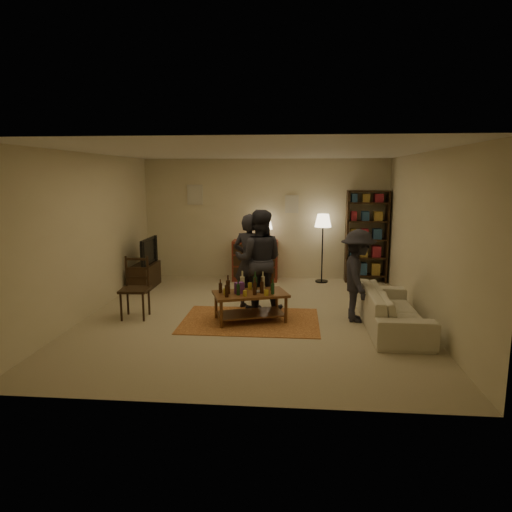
# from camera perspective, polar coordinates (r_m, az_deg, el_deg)

# --- Properties ---
(floor) EXTENTS (6.00, 6.00, 0.00)m
(floor) POSITION_cam_1_polar(r_m,az_deg,el_deg) (7.70, -0.42, -7.59)
(floor) COLOR #C6B793
(floor) RESTS_ON ground
(room_shell) EXTENTS (6.00, 6.00, 6.00)m
(room_shell) POSITION_cam_1_polar(r_m,az_deg,el_deg) (10.39, -2.46, 7.17)
(room_shell) COLOR beige
(room_shell) RESTS_ON ground
(rug) EXTENTS (2.20, 1.50, 0.01)m
(rug) POSITION_cam_1_polar(r_m,az_deg,el_deg) (7.48, -0.70, -8.09)
(rug) COLOR brown
(rug) RESTS_ON ground
(coffee_table) EXTENTS (1.30, 0.97, 0.81)m
(coffee_table) POSITION_cam_1_polar(r_m,az_deg,el_deg) (7.36, -0.81, -5.06)
(coffee_table) COLOR brown
(coffee_table) RESTS_ON ground
(dining_chair) EXTENTS (0.47, 0.47, 1.03)m
(dining_chair) POSITION_cam_1_polar(r_m,az_deg,el_deg) (7.82, -14.82, -3.51)
(dining_chair) COLOR black
(dining_chair) RESTS_ON ground
(tv_stand) EXTENTS (0.40, 1.00, 1.06)m
(tv_stand) POSITION_cam_1_polar(r_m,az_deg,el_deg) (9.83, -13.75, -1.68)
(tv_stand) COLOR black
(tv_stand) RESTS_ON ground
(dresser) EXTENTS (1.00, 0.50, 1.36)m
(dresser) POSITION_cam_1_polar(r_m,az_deg,el_deg) (10.23, -0.06, -0.42)
(dresser) COLOR maroon
(dresser) RESTS_ON ground
(bookshelf) EXTENTS (0.90, 0.34, 2.02)m
(bookshelf) POSITION_cam_1_polar(r_m,az_deg,el_deg) (10.29, 13.64, 2.50)
(bookshelf) COLOR black
(bookshelf) RESTS_ON ground
(floor_lamp) EXTENTS (0.36, 0.36, 1.51)m
(floor_lamp) POSITION_cam_1_polar(r_m,az_deg,el_deg) (10.03, 8.36, 3.84)
(floor_lamp) COLOR black
(floor_lamp) RESTS_ON ground
(sofa) EXTENTS (0.81, 2.08, 0.61)m
(sofa) POSITION_cam_1_polar(r_m,az_deg,el_deg) (7.35, 16.71, -6.40)
(sofa) COLOR beige
(sofa) RESTS_ON ground
(person_left) EXTENTS (0.71, 0.57, 1.68)m
(person_left) POSITION_cam_1_polar(r_m,az_deg,el_deg) (7.99, -0.77, -0.71)
(person_left) COLOR #232228
(person_left) RESTS_ON ground
(person_right) EXTENTS (0.87, 0.69, 1.76)m
(person_right) POSITION_cam_1_polar(r_m,az_deg,el_deg) (7.91, 0.38, -0.53)
(person_right) COLOR #27262E
(person_right) RESTS_ON ground
(person_by_sofa) EXTENTS (0.56, 0.97, 1.49)m
(person_by_sofa) POSITION_cam_1_polar(r_m,az_deg,el_deg) (7.49, 12.60, -2.42)
(person_by_sofa) COLOR #242229
(person_by_sofa) RESTS_ON ground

